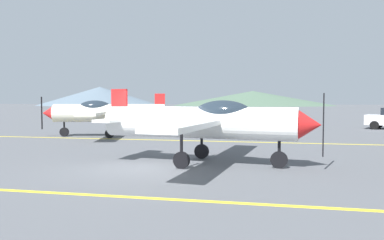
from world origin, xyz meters
The scene contains 7 objects.
ground_plane centered at (0.00, 0.00, 0.00)m, with size 400.00×400.00×0.00m, color #54565B.
apron_line_near centered at (0.00, -4.07, 0.01)m, with size 80.00×0.16×0.01m, color yellow.
apron_line_far centered at (0.00, 7.57, 0.01)m, with size 80.00×0.16×0.01m, color yellow.
airplane_near centered at (1.84, 0.54, 1.45)m, with size 7.50×8.61×2.57m.
airplane_mid centered at (-5.71, 8.91, 1.45)m, with size 7.52×8.55×2.57m.
hill_left centered at (-69.93, 141.93, 4.12)m, with size 53.65×53.65×8.24m, color slate.
hill_centerleft centered at (-3.12, 153.74, 3.18)m, with size 70.04×70.04×6.36m, color #4C6651.
Camera 1 is at (3.91, -11.77, 2.15)m, focal length 34.73 mm.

